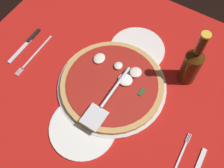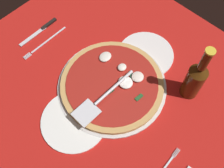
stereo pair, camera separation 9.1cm
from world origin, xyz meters
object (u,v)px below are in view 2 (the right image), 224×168
Objects in this scene: dinner_plate_right at (74,121)px; place_setting_near at (43,36)px; beer_bottle at (195,79)px; dinner_plate_left at (146,55)px; pizza_server at (102,99)px; pizza at (112,84)px.

place_setting_near is at bearing -114.06° from dinner_plate_right.
place_setting_near is 0.87× the size of beer_bottle.
dinner_plate_left is at bearing -94.33° from beer_bottle.
dinner_plate_right is 0.86× the size of pizza_server.
dinner_plate_left is 0.97× the size of place_setting_near.
pizza_server is (-10.49, 2.27, 4.12)cm from dinner_plate_right.
pizza reaches higher than dinner_plate_right.
pizza_server is at bearing 5.18° from dinner_plate_left.
beer_bottle is at bearing 149.31° from dinner_plate_right.
place_setting_near is at bearing -58.86° from dinner_plate_left.
dinner_plate_left is 18.11cm from pizza.
dinner_plate_right is 40.83cm from beer_bottle.
place_setting_near is 58.44cm from beer_bottle.
pizza is 34.45cm from place_setting_near.
pizza_server reaches higher than place_setting_near.
dinner_plate_right is at bearing -11.10° from pizza_server.
pizza is 8.07cm from pizza_server.
pizza is (18.04, 0.16, 1.61)cm from dinner_plate_left.
dinner_plate_right is 0.61× the size of pizza.
pizza_server is at bearing 167.77° from dinner_plate_right.
pizza is 1.45× the size of beer_bottle.
dinner_plate_left is at bearing -173.68° from pizza_server.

